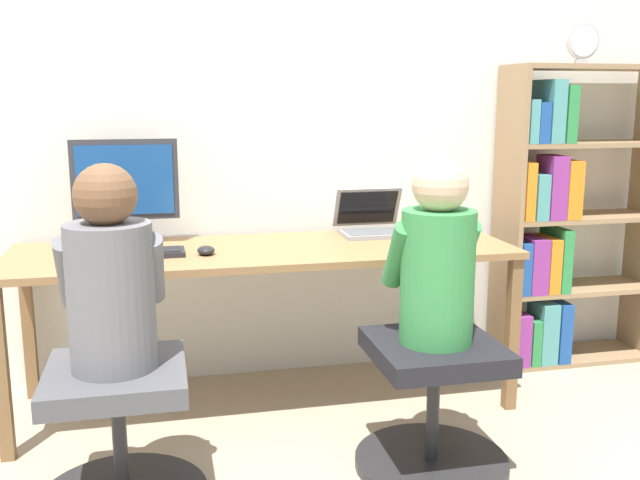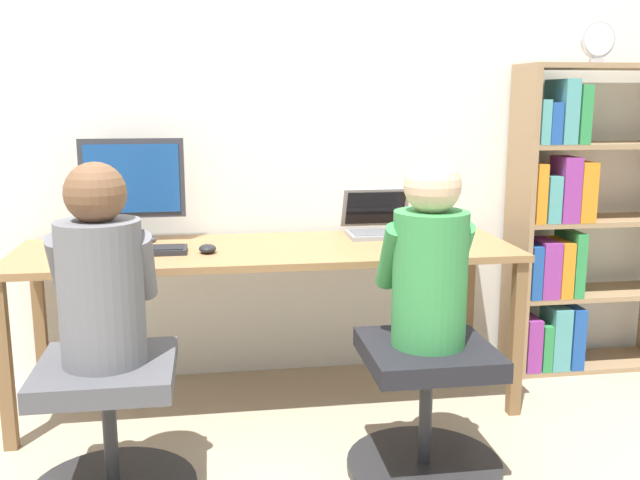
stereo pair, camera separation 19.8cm
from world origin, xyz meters
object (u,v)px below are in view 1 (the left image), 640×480
(keyboard, at_px, (135,253))
(office_chair_right, at_px, (433,402))
(laptop, at_px, (373,224))
(office_chair_left, at_px, (119,433))
(desktop_monitor, at_px, (126,189))
(bookshelf, at_px, (559,224))
(desk_clock, at_px, (583,42))
(person_at_monitor, at_px, (110,278))
(person_at_laptop, at_px, (437,259))

(keyboard, bearing_deg, office_chair_right, -31.72)
(laptop, relative_size, office_chair_left, 0.57)
(laptop, relative_size, keyboard, 0.81)
(desktop_monitor, relative_size, office_chair_right, 0.81)
(desktop_monitor, relative_size, bookshelf, 0.31)
(office_chair_left, bearing_deg, keyboard, 85.35)
(laptop, xyz_separation_m, desk_clock, (0.98, -0.10, 0.84))
(laptop, xyz_separation_m, bookshelf, (0.96, -0.03, -0.03))
(desk_clock, bearing_deg, keyboard, -175.56)
(office_chair_right, xyz_separation_m, desk_clock, (1.02, 0.81, 1.34))
(laptop, height_order, bookshelf, bookshelf)
(laptop, bearing_deg, person_at_monitor, -141.56)
(office_chair_right, bearing_deg, desk_clock, 38.43)
(keyboard, xyz_separation_m, person_at_monitor, (-0.05, -0.65, 0.06))
(desktop_monitor, xyz_separation_m, desk_clock, (2.11, -0.09, 0.64))
(desktop_monitor, xyz_separation_m, keyboard, (0.03, -0.25, -0.24))
(person_at_monitor, height_order, bookshelf, bookshelf)
(person_at_laptop, xyz_separation_m, desk_clock, (1.02, 0.81, 0.81))
(desktop_monitor, bearing_deg, office_chair_right, -39.75)
(office_chair_right, relative_size, person_at_monitor, 0.86)
(office_chair_left, height_order, desk_clock, desk_clock)
(laptop, distance_m, keyboard, 1.12)
(desktop_monitor, distance_m, office_chair_left, 1.15)
(office_chair_left, relative_size, bookshelf, 0.38)
(desktop_monitor, height_order, person_at_monitor, desktop_monitor)
(desktop_monitor, distance_m, keyboard, 0.35)
(office_chair_left, distance_m, bookshelf, 2.33)
(desktop_monitor, height_order, person_at_laptop, desktop_monitor)
(office_chair_left, height_order, bookshelf, bookshelf)
(desktop_monitor, height_order, laptop, desktop_monitor)
(office_chair_left, xyz_separation_m, person_at_laptop, (1.11, 0.01, 0.53))
(person_at_laptop, distance_m, desk_clock, 1.53)
(office_chair_right, distance_m, bookshelf, 1.41)
(keyboard, height_order, office_chair_right, keyboard)
(keyboard, bearing_deg, laptop, 13.30)
(keyboard, height_order, person_at_laptop, person_at_laptop)
(office_chair_left, bearing_deg, person_at_monitor, 90.00)
(keyboard, distance_m, person_at_monitor, 0.66)
(desktop_monitor, xyz_separation_m, person_at_monitor, (-0.02, -0.90, -0.17))
(keyboard, bearing_deg, person_at_monitor, -94.68)
(desktop_monitor, height_order, office_chair_left, desktop_monitor)
(office_chair_right, relative_size, bookshelf, 0.38)
(desk_clock, bearing_deg, person_at_laptop, -141.73)
(person_at_monitor, height_order, desk_clock, desk_clock)
(person_at_laptop, relative_size, bookshelf, 0.44)
(bookshelf, bearing_deg, desktop_monitor, 179.37)
(desktop_monitor, relative_size, person_at_monitor, 0.70)
(keyboard, relative_size, person_at_monitor, 0.61)
(desk_clock, bearing_deg, office_chair_left, -159.00)
(laptop, distance_m, desk_clock, 1.30)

